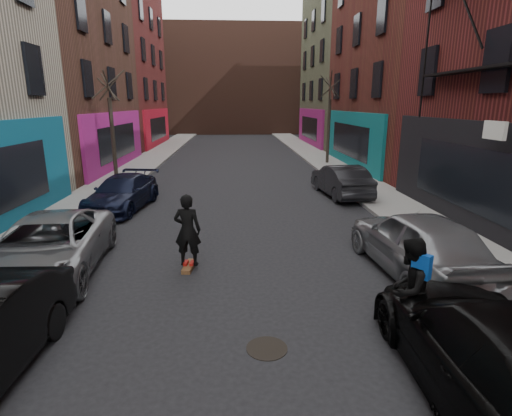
{
  "coord_description": "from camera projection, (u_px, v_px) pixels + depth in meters",
  "views": [
    {
      "loc": [
        -0.15,
        -2.69,
        4.01
      ],
      "look_at": [
        0.37,
        6.48,
        1.6
      ],
      "focal_mm": 28.0,
      "sensor_mm": 36.0,
      "label": 1
    }
  ],
  "objects": [
    {
      "name": "skateboard",
      "position": [
        189.0,
        266.0,
        10.01
      ],
      "size": [
        0.31,
        0.82,
        0.1
      ],
      "primitive_type": "cube",
      "rotation": [
        0.0,
        0.0,
        -0.12
      ],
      "color": "brown",
      "rests_on": "ground"
    },
    {
      "name": "parked_right_far",
      "position": [
        419.0,
        243.0,
        9.48
      ],
      "size": [
        2.24,
        4.85,
        1.61
      ],
      "primitive_type": "imported",
      "rotation": [
        0.0,
        0.0,
        3.21
      ],
      "color": "gray",
      "rests_on": "ground"
    },
    {
      "name": "sidewalk_right",
      "position": [
        311.0,
        153.0,
        32.92
      ],
      "size": [
        2.5,
        84.0,
        0.13
      ],
      "primitive_type": "cube",
      "color": "gray",
      "rests_on": "ground"
    },
    {
      "name": "tree_left_far",
      "position": [
        111.0,
        117.0,
        19.81
      ],
      "size": [
        2.0,
        2.0,
        6.5
      ],
      "primitive_type": null,
      "color": "black",
      "rests_on": "sidewalk_left"
    },
    {
      "name": "parked_left_end",
      "position": [
        122.0,
        193.0,
        15.51
      ],
      "size": [
        2.41,
        4.66,
        1.29
      ],
      "primitive_type": "imported",
      "rotation": [
        0.0,
        0.0,
        -0.14
      ],
      "color": "black",
      "rests_on": "ground"
    },
    {
      "name": "sidewalk_left",
      "position": [
        158.0,
        154.0,
        32.24
      ],
      "size": [
        2.5,
        84.0,
        0.13
      ],
      "primitive_type": "cube",
      "color": "gray",
      "rests_on": "ground"
    },
    {
      "name": "skateboarder",
      "position": [
        188.0,
        230.0,
        9.77
      ],
      "size": [
        0.71,
        0.51,
        1.81
      ],
      "primitive_type": "imported",
      "rotation": [
        0.0,
        0.0,
        3.03
      ],
      "color": "black",
      "rests_on": "skateboard"
    },
    {
      "name": "pedestrian",
      "position": [
        409.0,
        289.0,
        6.83
      ],
      "size": [
        1.14,
        1.11,
        1.84
      ],
      "rotation": [
        0.0,
        0.0,
        3.82
      ],
      "color": "black",
      "rests_on": "ground"
    },
    {
      "name": "parked_left_far",
      "position": [
        47.0,
        247.0,
        9.47
      ],
      "size": [
        2.78,
        5.27,
        1.41
      ],
      "primitive_type": "imported",
      "rotation": [
        0.0,
        0.0,
        0.09
      ],
      "color": "gray",
      "rests_on": "ground"
    },
    {
      "name": "building_far",
      "position": [
        233.0,
        81.0,
        55.92
      ],
      "size": [
        40.0,
        10.0,
        14.0
      ],
      "primitive_type": "cube",
      "color": "#47281E",
      "rests_on": "ground"
    },
    {
      "name": "parked_right_mid",
      "position": [
        501.0,
        357.0,
        5.28
      ],
      "size": [
        2.36,
        5.31,
        1.51
      ],
      "primitive_type": "imported",
      "rotation": [
        0.0,
        0.0,
        3.09
      ],
      "color": "black",
      "rests_on": "ground"
    },
    {
      "name": "parked_right_end",
      "position": [
        341.0,
        180.0,
        17.71
      ],
      "size": [
        1.91,
        4.4,
        1.41
      ],
      "primitive_type": "imported",
      "rotation": [
        0.0,
        0.0,
        3.24
      ],
      "color": "black",
      "rests_on": "ground"
    },
    {
      "name": "tree_right_far",
      "position": [
        329.0,
        111.0,
        26.24
      ],
      "size": [
        2.0,
        2.0,
        6.8
      ],
      "primitive_type": null,
      "color": "black",
      "rests_on": "sidewalk_right"
    },
    {
      "name": "manhole",
      "position": [
        267.0,
        348.0,
        6.74
      ],
      "size": [
        0.91,
        0.91,
        0.01
      ],
      "primitive_type": "cylinder",
      "rotation": [
        0.0,
        0.0,
        -0.39
      ],
      "color": "black",
      "rests_on": "ground"
    }
  ]
}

